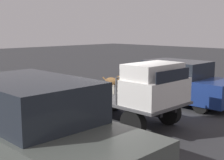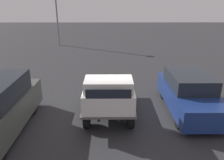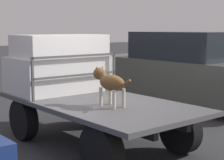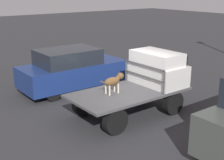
# 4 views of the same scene
# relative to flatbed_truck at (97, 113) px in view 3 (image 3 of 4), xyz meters

# --- Properties ---
(ground_plane) EXTENTS (80.00, 80.00, 0.00)m
(ground_plane) POSITION_rel_flatbed_truck_xyz_m (0.00, 0.00, -0.62)
(ground_plane) COLOR #2D2D30
(flatbed_truck) EXTENTS (4.01, 2.05, 0.86)m
(flatbed_truck) POSITION_rel_flatbed_truck_xyz_m (0.00, 0.00, 0.00)
(flatbed_truck) COLOR black
(flatbed_truck) RESTS_ON ground
(truck_cab) EXTENTS (1.23, 1.93, 1.18)m
(truck_cab) POSITION_rel_flatbed_truck_xyz_m (1.32, 0.00, 0.79)
(truck_cab) COLOR silver
(truck_cab) RESTS_ON flatbed_truck
(truck_headboard) EXTENTS (0.04, 1.93, 0.80)m
(truck_headboard) POSITION_rel_flatbed_truck_xyz_m (0.66, 0.00, 0.77)
(truck_headboard) COLOR #4C4C4F
(truck_headboard) RESTS_ON flatbed_truck
(dog) EXTENTS (0.96, 0.27, 0.67)m
(dog) POSITION_rel_flatbed_truck_xyz_m (-0.52, 0.14, 0.65)
(dog) COLOR beige
(dog) RESTS_ON flatbed_truck
(parked_pickup_far) EXTENTS (5.08, 2.02, 2.07)m
(parked_pickup_far) POSITION_rel_flatbed_truck_xyz_m (1.65, -4.23, 0.38)
(parked_pickup_far) COLOR black
(parked_pickup_far) RESTS_ON ground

